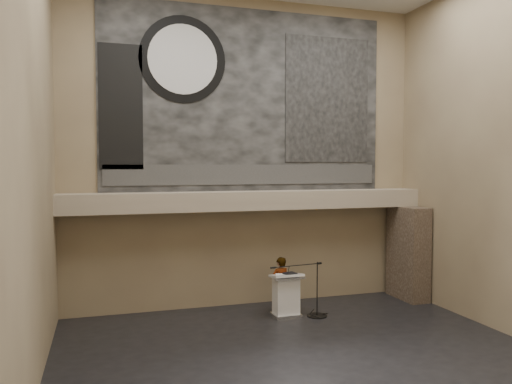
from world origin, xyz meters
name	(u,v)px	position (x,y,z in m)	size (l,w,h in m)	color
floor	(302,354)	(0.00, 0.00, 0.00)	(10.00, 10.00, 0.00)	black
wall_back	(248,153)	(0.00, 4.00, 4.25)	(10.00, 0.02, 8.50)	#7A664D
wall_front	(426,137)	(0.00, -4.00, 4.25)	(10.00, 0.02, 8.50)	#7A664D
wall_left	(34,145)	(-5.00, 0.00, 4.25)	(0.02, 8.00, 8.50)	#7A664D
wall_right	(503,150)	(5.00, 0.00, 4.25)	(0.02, 8.00, 8.50)	#7A664D
soffit	(252,200)	(0.00, 3.60, 2.95)	(10.00, 0.80, 0.50)	gray
sprinkler_left	(194,212)	(-1.60, 3.55, 2.67)	(0.04, 0.04, 0.06)	#B2893D
sprinkler_right	(316,209)	(1.90, 3.55, 2.67)	(0.04, 0.04, 0.06)	#B2893D
banner	(248,100)	(0.00, 3.97, 5.70)	(8.00, 0.05, 5.00)	black
banner_text_strip	(248,175)	(0.00, 3.93, 3.65)	(7.76, 0.02, 0.55)	#303030
banner_clock_rim	(183,59)	(-1.80, 3.93, 6.70)	(2.30, 2.30, 0.02)	black
banner_clock_face	(183,59)	(-1.80, 3.91, 6.70)	(1.84, 1.84, 0.02)	silver
banner_building_print	(328,100)	(2.40, 3.93, 5.80)	(2.60, 0.02, 3.60)	black
banner_brick_print	(121,107)	(-3.40, 3.93, 5.40)	(1.10, 0.02, 3.20)	black
stone_pier	(408,253)	(4.65, 3.15, 1.35)	(0.60, 1.40, 2.70)	#3D3025
lectern	(286,295)	(0.61, 2.55, 0.55)	(0.80, 0.58, 1.14)	silver
binder	(290,273)	(0.71, 2.53, 1.12)	(0.31, 0.25, 0.04)	black
papers	(281,275)	(0.44, 2.51, 1.10)	(0.23, 0.32, 0.01)	white
speaker_person	(280,284)	(0.62, 3.02, 0.73)	(0.53, 0.35, 1.46)	silver
mic_stand	(315,308)	(1.33, 2.31, 0.22)	(1.59, 0.52, 1.42)	black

